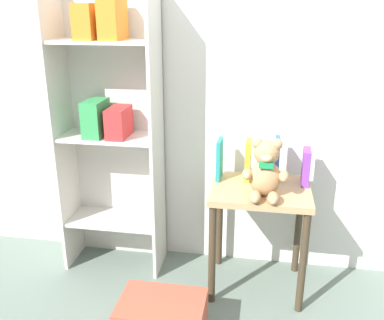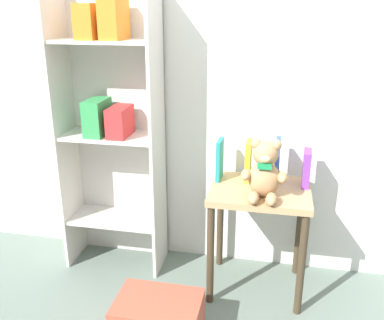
% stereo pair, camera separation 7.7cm
% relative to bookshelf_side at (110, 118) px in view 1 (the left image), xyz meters
% --- Properties ---
extents(wall_back, '(4.80, 0.06, 2.50)m').
position_rel_bookshelf_side_xyz_m(wall_back, '(0.75, 0.16, 0.31)').
color(wall_back, silver).
rests_on(wall_back, ground_plane).
extents(bookshelf_side, '(0.59, 0.30, 1.68)m').
position_rel_bookshelf_side_xyz_m(bookshelf_side, '(0.00, 0.00, 0.00)').
color(bookshelf_side, beige).
rests_on(bookshelf_side, ground_plane).
extents(display_table, '(0.54, 0.44, 0.63)m').
position_rel_bookshelf_side_xyz_m(display_table, '(0.89, -0.14, -0.43)').
color(display_table, tan).
rests_on(display_table, ground_plane).
extents(teddy_bear, '(0.24, 0.22, 0.31)m').
position_rel_bookshelf_side_xyz_m(teddy_bear, '(0.91, -0.25, -0.18)').
color(teddy_bear, tan).
rests_on(teddy_bear, display_table).
extents(book_standing_teal, '(0.03, 0.13, 0.23)m').
position_rel_bookshelf_side_xyz_m(book_standing_teal, '(0.65, -0.04, -0.20)').
color(book_standing_teal, teal).
rests_on(book_standing_teal, display_table).
extents(book_standing_yellow, '(0.03, 0.14, 0.23)m').
position_rel_bookshelf_side_xyz_m(book_standing_yellow, '(0.81, -0.02, -0.20)').
color(book_standing_yellow, gold).
rests_on(book_standing_yellow, display_table).
extents(book_standing_blue, '(0.03, 0.12, 0.25)m').
position_rel_bookshelf_side_xyz_m(book_standing_blue, '(0.97, -0.02, -0.19)').
color(book_standing_blue, '#2D51B7').
rests_on(book_standing_blue, display_table).
extents(book_standing_purple, '(0.05, 0.13, 0.20)m').
position_rel_bookshelf_side_xyz_m(book_standing_purple, '(1.12, -0.04, -0.22)').
color(book_standing_purple, purple).
rests_on(book_standing_purple, display_table).
extents(storage_bin, '(0.42, 0.29, 0.21)m').
position_rel_bookshelf_side_xyz_m(storage_bin, '(0.44, -0.65, -0.84)').
color(storage_bin, '#AD4C38').
rests_on(storage_bin, ground_plane).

